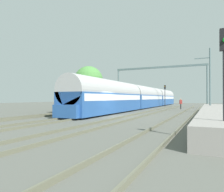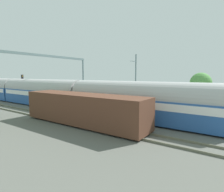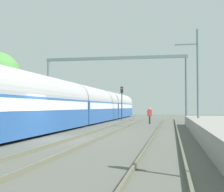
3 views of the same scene
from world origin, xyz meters
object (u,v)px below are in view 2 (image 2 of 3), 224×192
Objects in this scene: freight_car at (83,109)px; person_crossing at (86,96)px; passenger_train at (41,92)px; catenary_gantry at (47,67)px; railway_signal_far at (23,84)px.

person_crossing is (10.89, 9.75, -0.44)m from freight_car.
person_crossing is at bearing -24.00° from passenger_train.
catenary_gantry reaches higher than person_crossing.
catenary_gantry reaches higher than passenger_train.
catenary_gantry is at bearing 65.45° from freight_car.
catenary_gantry is at bearing 32.07° from passenger_train.
passenger_train is 28.44× the size of person_crossing.
person_crossing is (6.62, -2.95, -0.94)m from passenger_train.
catenary_gantry is (0.22, -7.12, 2.93)m from railway_signal_far.
freight_car is 22.10m from railway_signal_far.
freight_car is 16.07m from catenary_gantry.
railway_signal_far reaches higher than passenger_train.
passenger_train is 13.41m from freight_car.
railway_signal_far is (1.92, 8.46, 1.04)m from passenger_train.
railway_signal_far is at bearing 91.77° from catenary_gantry.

